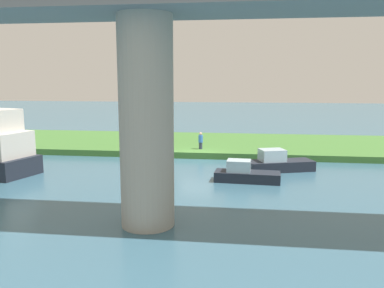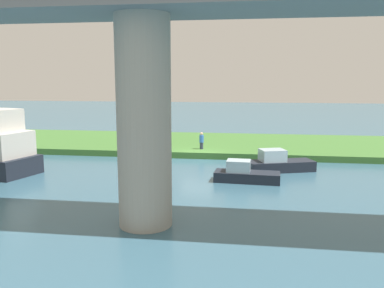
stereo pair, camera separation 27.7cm
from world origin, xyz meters
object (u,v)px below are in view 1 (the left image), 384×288
at_px(bridge_pylon, 146,124).
at_px(person_on_bank, 201,141).
at_px(skiff_small, 245,174).
at_px(mooring_post, 157,143).
at_px(houseboat_blue, 278,163).

distance_m(bridge_pylon, person_on_bank, 16.55).
distance_m(bridge_pylon, skiff_small, 9.77).
distance_m(mooring_post, skiff_small, 10.92).
distance_m(bridge_pylon, houseboat_blue, 13.42).
bearing_deg(houseboat_blue, mooring_post, -27.15).
relative_size(bridge_pylon, person_on_bank, 6.27).
relative_size(bridge_pylon, skiff_small, 2.17).
bearing_deg(skiff_small, bridge_pylon, 62.71).
xyz_separation_m(bridge_pylon, mooring_post, (3.18, -16.08, -3.43)).
height_order(bridge_pylon, houseboat_blue, bridge_pylon).
relative_size(skiff_small, houseboat_blue, 0.84).
bearing_deg(person_on_bank, houseboat_blue, 139.38).
xyz_separation_m(mooring_post, houseboat_blue, (-9.51, 4.88, -0.39)).
bearing_deg(bridge_pylon, person_on_bank, -91.60).
height_order(skiff_small, houseboat_blue, houseboat_blue).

